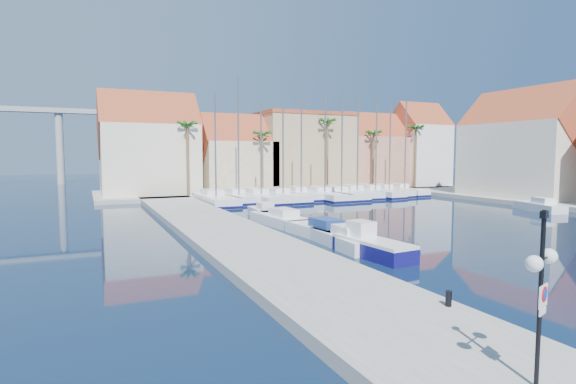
# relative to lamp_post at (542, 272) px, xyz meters

# --- Properties ---
(ground) EXTENTS (260.00, 260.00, 0.00)m
(ground) POSITION_rel_lamp_post_xyz_m (8.77, 8.07, -3.12)
(ground) COLOR black
(ground) RESTS_ON ground
(quay_west) EXTENTS (6.00, 77.00, 0.50)m
(quay_west) POSITION_rel_lamp_post_xyz_m (-0.23, 21.57, -2.87)
(quay_west) COLOR gray
(quay_west) RESTS_ON ground
(shore_north) EXTENTS (54.00, 16.00, 0.50)m
(shore_north) POSITION_rel_lamp_post_xyz_m (18.77, 56.07, -2.87)
(shore_north) COLOR gray
(shore_north) RESTS_ON ground
(lamp_post) EXTENTS (1.30, 0.70, 3.99)m
(lamp_post) POSITION_rel_lamp_post_xyz_m (0.00, 0.00, 0.00)
(lamp_post) COLOR black
(lamp_post) RESTS_ON quay_west
(bollard) EXTENTS (0.22, 0.22, 0.54)m
(bollard) POSITION_rel_lamp_post_xyz_m (2.17, 4.91, -2.35)
(bollard) COLOR black
(bollard) RESTS_ON quay_west
(fishing_boat) EXTENTS (2.21, 5.47, 1.87)m
(fishing_boat) POSITION_rel_lamp_post_xyz_m (5.47, 14.22, -2.50)
(fishing_boat) COLOR #120F58
(fishing_boat) RESTS_ON ground
(motorboat_west_0) EXTENTS (2.23, 6.13, 1.40)m
(motorboat_west_0) POSITION_rel_lamp_post_xyz_m (5.40, 16.94, -2.61)
(motorboat_west_0) COLOR white
(motorboat_west_0) RESTS_ON ground
(motorboat_west_1) EXTENTS (2.59, 6.62, 1.40)m
(motorboat_west_1) POSITION_rel_lamp_post_xyz_m (5.59, 20.24, -2.61)
(motorboat_west_1) COLOR white
(motorboat_west_1) RESTS_ON ground
(motorboat_west_2) EXTENTS (2.80, 7.04, 1.40)m
(motorboat_west_2) POSITION_rel_lamp_post_xyz_m (5.23, 26.47, -2.61)
(motorboat_west_2) COLOR white
(motorboat_west_2) RESTS_ON ground
(motorboat_west_3) EXTENTS (2.01, 5.21, 1.40)m
(motorboat_west_3) POSITION_rel_lamp_post_xyz_m (5.61, 31.16, -2.61)
(motorboat_west_3) COLOR white
(motorboat_west_3) RESTS_ON ground
(motorboat_east_1) EXTENTS (3.25, 5.95, 1.40)m
(motorboat_east_1) POSITION_rel_lamp_post_xyz_m (32.75, 24.03, -2.61)
(motorboat_east_1) COLOR white
(motorboat_east_1) RESTS_ON ground
(sailboat_0) EXTENTS (3.09, 11.44, 12.56)m
(sailboat_0) POSITION_rel_lamp_post_xyz_m (4.49, 43.88, -2.55)
(sailboat_0) COLOR white
(sailboat_0) RESTS_ON ground
(sailboat_1) EXTENTS (2.66, 8.94, 14.67)m
(sailboat_1) POSITION_rel_lamp_post_xyz_m (7.50, 44.67, -2.48)
(sailboat_1) COLOR white
(sailboat_1) RESTS_ON ground
(sailboat_2) EXTENTS (3.63, 11.56, 11.59)m
(sailboat_2) POSITION_rel_lamp_post_xyz_m (10.03, 44.04, -2.56)
(sailboat_2) COLOR white
(sailboat_2) RESTS_ON ground
(sailboat_3) EXTENTS (3.51, 11.05, 11.16)m
(sailboat_3) POSITION_rel_lamp_post_xyz_m (12.78, 43.81, -2.56)
(sailboat_3) COLOR white
(sailboat_3) RESTS_ON ground
(sailboat_4) EXTENTS (2.61, 9.07, 12.60)m
(sailboat_4) POSITION_rel_lamp_post_xyz_m (15.83, 44.82, -2.52)
(sailboat_4) COLOR white
(sailboat_4) RESTS_ON ground
(sailboat_5) EXTENTS (3.20, 11.25, 13.89)m
(sailboat_5) POSITION_rel_lamp_post_xyz_m (18.41, 43.46, -2.54)
(sailboat_5) COLOR white
(sailboat_5) RESTS_ON ground
(sailboat_6) EXTENTS (3.47, 11.14, 13.24)m
(sailboat_6) POSITION_rel_lamp_post_xyz_m (20.88, 43.49, -2.54)
(sailboat_6) COLOR white
(sailboat_6) RESTS_ON ground
(sailboat_7) EXTENTS (3.59, 10.81, 13.74)m
(sailboat_7) POSITION_rel_lamp_post_xyz_m (23.88, 44.38, -2.53)
(sailboat_7) COLOR white
(sailboat_7) RESTS_ON ground
(sailboat_8) EXTENTS (3.65, 10.70, 13.73)m
(sailboat_8) POSITION_rel_lamp_post_xyz_m (26.51, 44.08, -2.53)
(sailboat_8) COLOR white
(sailboat_8) RESTS_ON ground
(sailboat_9) EXTENTS (3.09, 9.02, 12.53)m
(sailboat_9) POSITION_rel_lamp_post_xyz_m (28.83, 44.07, -2.52)
(sailboat_9) COLOR white
(sailboat_9) RESTS_ON ground
(sailboat_10) EXTENTS (2.59, 8.92, 13.22)m
(sailboat_10) POSITION_rel_lamp_post_xyz_m (31.75, 44.39, -2.50)
(sailboat_10) COLOR white
(sailboat_10) RESTS_ON ground
(building_0) EXTENTS (12.30, 9.00, 13.50)m
(building_0) POSITION_rel_lamp_post_xyz_m (-1.23, 55.07, 3.40)
(building_0) COLOR beige
(building_0) RESTS_ON shore_north
(building_1) EXTENTS (10.30, 8.00, 11.00)m
(building_1) POSITION_rel_lamp_post_xyz_m (10.77, 55.07, 2.17)
(building_1) COLOR tan
(building_1) RESTS_ON shore_north
(building_2) EXTENTS (14.20, 10.20, 11.50)m
(building_2) POSITION_rel_lamp_post_xyz_m (21.77, 56.07, 3.14)
(building_2) COLOR tan
(building_2) RESTS_ON shore_north
(building_3) EXTENTS (10.30, 8.00, 12.00)m
(building_3) POSITION_rel_lamp_post_xyz_m (33.77, 55.07, 2.74)
(building_3) COLOR #B7735C
(building_3) RESTS_ON shore_north
(building_4) EXTENTS (8.30, 8.00, 14.00)m
(building_4) POSITION_rel_lamp_post_xyz_m (42.77, 54.07, 3.84)
(building_4) COLOR white
(building_4) RESTS_ON shore_north
(building_6) EXTENTS (9.00, 14.30, 13.50)m
(building_6) POSITION_rel_lamp_post_xyz_m (40.77, 32.07, 3.40)
(building_6) COLOR beige
(building_6) RESTS_ON shore_east
(palm_0) EXTENTS (2.60, 2.60, 10.15)m
(palm_0) POSITION_rel_lamp_post_xyz_m (2.77, 50.07, 5.96)
(palm_0) COLOR brown
(palm_0) RESTS_ON shore_north
(palm_1) EXTENTS (2.60, 2.60, 9.15)m
(palm_1) POSITION_rel_lamp_post_xyz_m (12.77, 50.07, 5.01)
(palm_1) COLOR brown
(palm_1) RESTS_ON shore_north
(palm_2) EXTENTS (2.60, 2.60, 11.15)m
(palm_2) POSITION_rel_lamp_post_xyz_m (22.77, 50.07, 6.90)
(palm_2) COLOR brown
(palm_2) RESTS_ON shore_north
(palm_3) EXTENTS (2.60, 2.60, 9.65)m
(palm_3) POSITION_rel_lamp_post_xyz_m (30.77, 50.07, 5.49)
(palm_3) COLOR brown
(palm_3) RESTS_ON shore_north
(palm_4) EXTENTS (2.60, 2.60, 10.65)m
(palm_4) POSITION_rel_lamp_post_xyz_m (38.77, 50.07, 6.43)
(palm_4) COLOR brown
(palm_4) RESTS_ON shore_north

